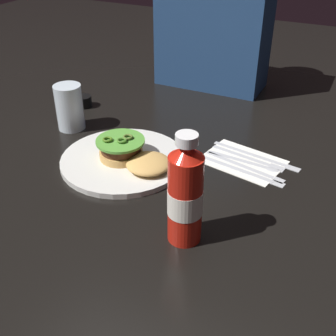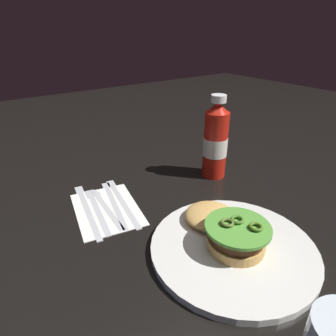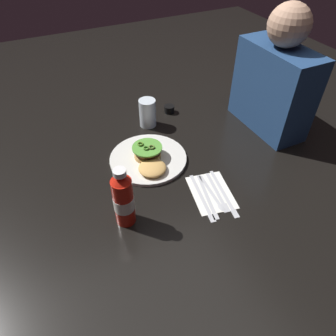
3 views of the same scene
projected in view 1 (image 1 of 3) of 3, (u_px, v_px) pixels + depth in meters
The scene contains 13 objects.
ground_plane at pixel (114, 160), 1.00m from camera, with size 3.00×3.00×0.00m, color black.
dinner_plate at pixel (122, 161), 0.98m from camera, with size 0.29×0.29×0.01m, color silver.
burger_sandwich at pixel (131, 154), 0.96m from camera, with size 0.19×0.12×0.05m.
ketchup_bottle at pixel (185, 195), 0.72m from camera, with size 0.06×0.06×0.21m.
water_glass at pixel (70, 107), 1.11m from camera, with size 0.07×0.07×0.12m, color silver.
condiment_cup at pixel (84, 101), 1.25m from camera, with size 0.05×0.05×0.03m, color black.
napkin at pixel (243, 161), 0.99m from camera, with size 0.18×0.13×0.00m, color white.
table_knife at pixel (245, 171), 0.95m from camera, with size 0.22×0.05×0.00m.
steak_knife at pixel (249, 167), 0.96m from camera, with size 0.20×0.06×0.00m.
spoon_utensil at pixel (254, 163), 0.98m from camera, with size 0.18×0.03×0.00m.
fork_utensil at pixel (254, 159), 1.00m from camera, with size 0.19×0.05×0.00m.
butter_knife at pixel (261, 156), 1.00m from camera, with size 0.22×0.05×0.00m.
diner_person at pixel (214, 19), 1.29m from camera, with size 0.34×0.15×0.49m.
Camera 1 is at (0.49, -0.71, 0.52)m, focal length 45.30 mm.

